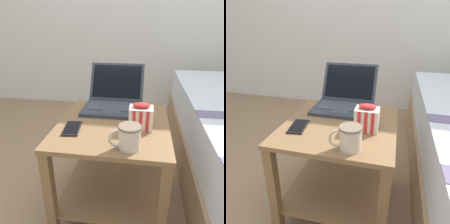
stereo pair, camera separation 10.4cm
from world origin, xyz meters
TOP-DOWN VIEW (x-y plane):
  - ground_plane at (0.00, 0.00)m, footprint 8.00×8.00m
  - bedside_table at (0.00, 0.00)m, footprint 0.56×0.60m
  - laptop at (-0.03, 0.23)m, footprint 0.34×0.37m
  - mug_front_left at (0.10, -0.22)m, footprint 0.13×0.09m
  - snack_bag at (0.14, -0.03)m, footprint 0.11×0.09m
  - cell_phone at (-0.19, -0.10)m, footprint 0.09×0.15m

SIDE VIEW (x-z plane):
  - ground_plane at x=0.00m, z-range 0.00..0.00m
  - bedside_table at x=0.00m, z-range 0.07..0.59m
  - cell_phone at x=-0.19m, z-range 0.52..0.53m
  - laptop at x=-0.03m, z-range 0.45..0.68m
  - mug_front_left at x=0.10m, z-range 0.52..0.62m
  - snack_bag at x=0.14m, z-range 0.51..0.64m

